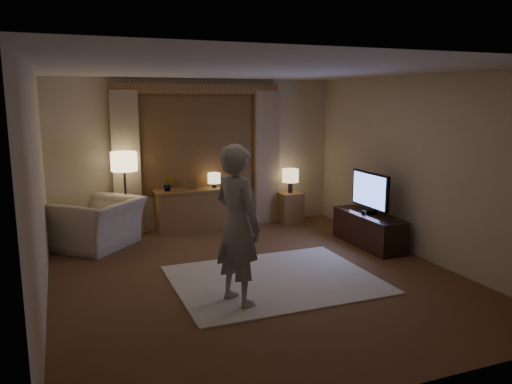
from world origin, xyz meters
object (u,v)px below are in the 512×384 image
side_table (290,208)px  person (237,225)px  sideboard (192,212)px  tv_stand (369,230)px  armchair (99,224)px

side_table → person: size_ratio=0.32×
sideboard → person: person is taller
side_table → tv_stand: bearing=-73.9°
sideboard → side_table: size_ratio=2.14×
tv_stand → person: 3.06m
sideboard → armchair: armchair is taller
side_table → person: bearing=-124.3°
armchair → side_table: 3.42m
sideboard → armchair: 1.61m
sideboard → tv_stand: sideboard is taller
armchair → person: size_ratio=0.65×
armchair → sideboard: bearing=147.6°
armchair → side_table: (3.40, 0.35, -0.10)m
sideboard → tv_stand: size_ratio=0.86×
side_table → tv_stand: size_ratio=0.40×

